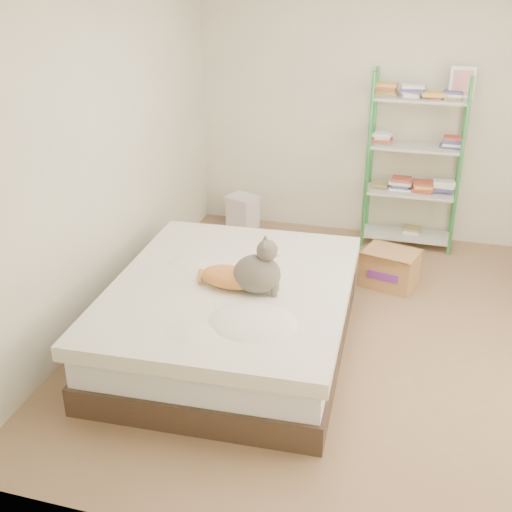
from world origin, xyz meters
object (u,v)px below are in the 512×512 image
(bed, at_px, (231,316))
(grey_cat, at_px, (257,266))
(white_bin, at_px, (243,212))
(shelf_unit, at_px, (415,158))
(orange_cat, at_px, (229,274))
(cardboard_box, at_px, (390,268))

(bed, relative_size, grey_cat, 5.40)
(white_bin, bearing_deg, grey_cat, -70.65)
(bed, bearing_deg, shelf_unit, 61.21)
(shelf_unit, bearing_deg, grey_cat, -110.96)
(orange_cat, distance_m, cardboard_box, 1.78)
(cardboard_box, bearing_deg, white_bin, 164.96)
(grey_cat, distance_m, white_bin, 2.52)
(bed, distance_m, orange_cat, 0.37)
(cardboard_box, bearing_deg, orange_cat, -111.89)
(bed, relative_size, shelf_unit, 1.23)
(shelf_unit, distance_m, white_bin, 1.86)
(grey_cat, xyz_separation_m, cardboard_box, (0.81, 1.40, -0.57))
(orange_cat, xyz_separation_m, shelf_unit, (1.10, 2.33, 0.26))
(grey_cat, distance_m, cardboard_box, 1.72)
(shelf_unit, bearing_deg, orange_cat, -115.32)
(grey_cat, bearing_deg, orange_cat, 79.56)
(shelf_unit, height_order, white_bin, shelf_unit)
(bed, xyz_separation_m, cardboard_box, (1.02, 1.33, -0.10))
(orange_cat, relative_size, white_bin, 1.28)
(orange_cat, relative_size, cardboard_box, 0.93)
(orange_cat, xyz_separation_m, cardboard_box, (1.02, 1.39, -0.47))
(shelf_unit, xyz_separation_m, cardboard_box, (-0.09, -0.95, -0.73))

